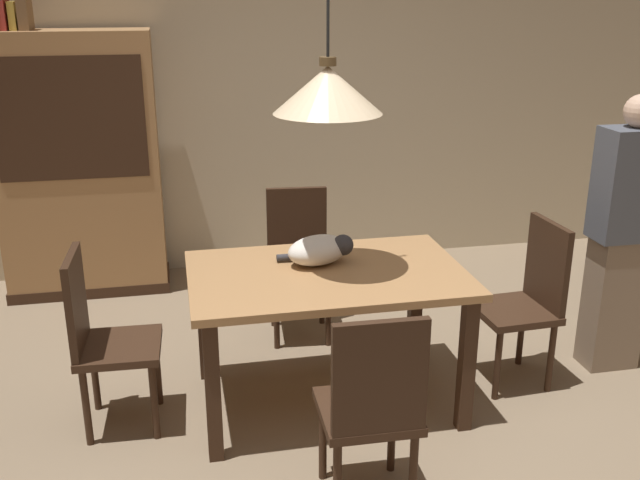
{
  "coord_description": "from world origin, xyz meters",
  "views": [
    {
      "loc": [
        -0.74,
        -2.9,
        2.11
      ],
      "look_at": [
        -0.0,
        0.64,
        0.85
      ],
      "focal_mm": 40.67,
      "sensor_mm": 36.0,
      "label": 1
    }
  ],
  "objects_px": {
    "chair_far_back": "(298,256)",
    "book_yellow_short": "(14,16)",
    "chair_left_side": "(101,334)",
    "book_red_tall": "(4,8)",
    "chair_near_front": "(372,404)",
    "hutch_bookcase": "(80,171)",
    "chair_right_side": "(528,296)",
    "cat_sleeping": "(320,250)",
    "pendant_lamp": "(328,89)",
    "book_brown_thick": "(25,12)",
    "dining_table": "(327,290)",
    "person_standing": "(623,237)"
  },
  "relations": [
    {
      "from": "chair_far_back",
      "to": "chair_right_side",
      "type": "height_order",
      "value": "same"
    },
    {
      "from": "dining_table",
      "to": "cat_sleeping",
      "type": "bearing_deg",
      "value": 95.58
    },
    {
      "from": "chair_near_front",
      "to": "chair_far_back",
      "type": "relative_size",
      "value": 1.0
    },
    {
      "from": "chair_left_side",
      "to": "chair_near_front",
      "type": "bearing_deg",
      "value": -38.04
    },
    {
      "from": "chair_left_side",
      "to": "book_red_tall",
      "type": "distance_m",
      "value": 2.46
    },
    {
      "from": "hutch_bookcase",
      "to": "person_standing",
      "type": "relative_size",
      "value": 1.17
    },
    {
      "from": "chair_near_front",
      "to": "book_yellow_short",
      "type": "xyz_separation_m",
      "value": [
        -1.68,
        2.76,
        1.43
      ]
    },
    {
      "from": "chair_near_front",
      "to": "book_yellow_short",
      "type": "distance_m",
      "value": 3.53
    },
    {
      "from": "dining_table",
      "to": "chair_left_side",
      "type": "xyz_separation_m",
      "value": [
        -1.13,
        0.0,
        -0.14
      ]
    },
    {
      "from": "hutch_bookcase",
      "to": "chair_right_side",
      "type": "bearing_deg",
      "value": -36.81
    },
    {
      "from": "book_yellow_short",
      "to": "hutch_bookcase",
      "type": "bearing_deg",
      "value": -0.28
    },
    {
      "from": "chair_near_front",
      "to": "cat_sleeping",
      "type": "bearing_deg",
      "value": 90.55
    },
    {
      "from": "cat_sleeping",
      "to": "pendant_lamp",
      "type": "xyz_separation_m",
      "value": [
        0.01,
        -0.12,
        0.84
      ]
    },
    {
      "from": "chair_near_front",
      "to": "book_brown_thick",
      "type": "height_order",
      "value": "book_brown_thick"
    },
    {
      "from": "dining_table",
      "to": "book_brown_thick",
      "type": "xyz_separation_m",
      "value": [
        -1.61,
        1.88,
        1.31
      ]
    },
    {
      "from": "chair_left_side",
      "to": "book_brown_thick",
      "type": "height_order",
      "value": "book_brown_thick"
    },
    {
      "from": "hutch_bookcase",
      "to": "chair_near_front",
      "type": "bearing_deg",
      "value": -63.5
    },
    {
      "from": "chair_far_back",
      "to": "book_yellow_short",
      "type": "bearing_deg",
      "value": 149.27
    },
    {
      "from": "pendant_lamp",
      "to": "book_red_tall",
      "type": "distance_m",
      "value": 2.58
    },
    {
      "from": "pendant_lamp",
      "to": "chair_near_front",
      "type": "bearing_deg",
      "value": -90.11
    },
    {
      "from": "chair_near_front",
      "to": "book_yellow_short",
      "type": "relative_size",
      "value": 4.65
    },
    {
      "from": "chair_left_side",
      "to": "person_standing",
      "type": "xyz_separation_m",
      "value": [
        2.84,
        0.06,
        0.28
      ]
    },
    {
      "from": "hutch_bookcase",
      "to": "book_brown_thick",
      "type": "height_order",
      "value": "book_brown_thick"
    },
    {
      "from": "book_red_tall",
      "to": "book_brown_thick",
      "type": "distance_m",
      "value": 0.13
    },
    {
      "from": "book_yellow_short",
      "to": "book_brown_thick",
      "type": "bearing_deg",
      "value": 0.0
    },
    {
      "from": "chair_right_side",
      "to": "book_red_tall",
      "type": "relative_size",
      "value": 3.32
    },
    {
      "from": "book_brown_thick",
      "to": "hutch_bookcase",
      "type": "bearing_deg",
      "value": -0.37
    },
    {
      "from": "dining_table",
      "to": "book_yellow_short",
      "type": "bearing_deg",
      "value": 131.76
    },
    {
      "from": "chair_far_back",
      "to": "hutch_bookcase",
      "type": "distance_m",
      "value": 1.75
    },
    {
      "from": "chair_far_back",
      "to": "book_yellow_short",
      "type": "xyz_separation_m",
      "value": [
        -1.68,
        1.0,
        1.43
      ]
    },
    {
      "from": "chair_left_side",
      "to": "book_red_tall",
      "type": "bearing_deg",
      "value": 107.92
    },
    {
      "from": "chair_near_front",
      "to": "hutch_bookcase",
      "type": "bearing_deg",
      "value": 116.5
    },
    {
      "from": "chair_left_side",
      "to": "cat_sleeping",
      "type": "distance_m",
      "value": 1.17
    },
    {
      "from": "chair_left_side",
      "to": "person_standing",
      "type": "bearing_deg",
      "value": 1.27
    },
    {
      "from": "dining_table",
      "to": "book_yellow_short",
      "type": "xyz_separation_m",
      "value": [
        -1.68,
        1.88,
        1.29
      ]
    },
    {
      "from": "chair_near_front",
      "to": "hutch_bookcase",
      "type": "distance_m",
      "value": 3.1
    },
    {
      "from": "cat_sleeping",
      "to": "hutch_bookcase",
      "type": "bearing_deg",
      "value": 127.76
    },
    {
      "from": "chair_left_side",
      "to": "person_standing",
      "type": "relative_size",
      "value": 0.59
    },
    {
      "from": "chair_right_side",
      "to": "book_red_tall",
      "type": "distance_m",
      "value": 3.73
    },
    {
      "from": "chair_far_back",
      "to": "pendant_lamp",
      "type": "distance_m",
      "value": 1.45
    },
    {
      "from": "chair_far_back",
      "to": "book_yellow_short",
      "type": "height_order",
      "value": "book_yellow_short"
    },
    {
      "from": "book_yellow_short",
      "to": "book_brown_thick",
      "type": "relative_size",
      "value": 0.83
    },
    {
      "from": "chair_left_side",
      "to": "cat_sleeping",
      "type": "bearing_deg",
      "value": 5.78
    },
    {
      "from": "chair_near_front",
      "to": "chair_right_side",
      "type": "relative_size",
      "value": 1.0
    },
    {
      "from": "cat_sleeping",
      "to": "hutch_bookcase",
      "type": "height_order",
      "value": "hutch_bookcase"
    },
    {
      "from": "chair_left_side",
      "to": "chair_far_back",
      "type": "xyz_separation_m",
      "value": [
        1.13,
        0.87,
        0.0
      ]
    },
    {
      "from": "chair_near_front",
      "to": "chair_far_back",
      "type": "bearing_deg",
      "value": 89.73
    },
    {
      "from": "chair_far_back",
      "to": "book_brown_thick",
      "type": "height_order",
      "value": "book_brown_thick"
    },
    {
      "from": "book_red_tall",
      "to": "book_brown_thick",
      "type": "height_order",
      "value": "book_red_tall"
    },
    {
      "from": "pendant_lamp",
      "to": "book_yellow_short",
      "type": "xyz_separation_m",
      "value": [
        -1.68,
        1.88,
        0.28
      ]
    }
  ]
}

